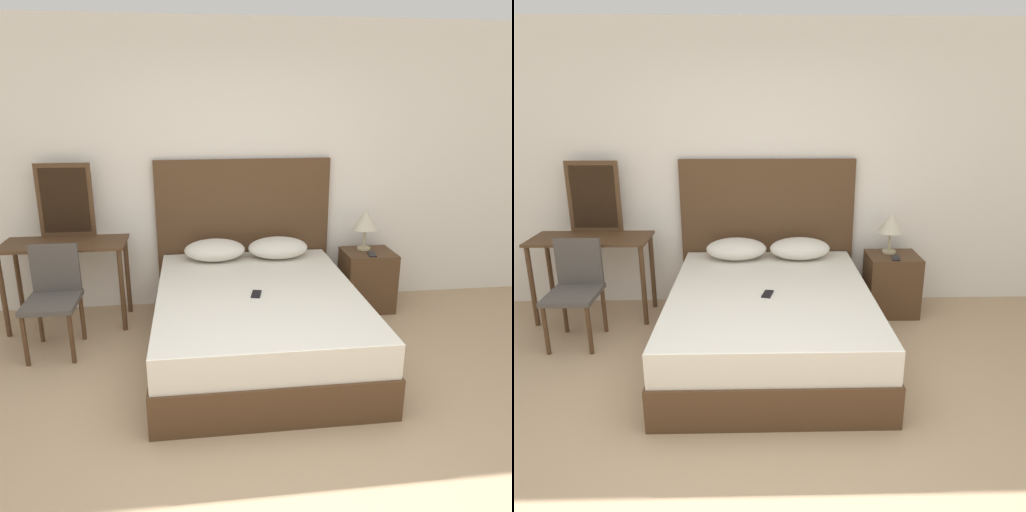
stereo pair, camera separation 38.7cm
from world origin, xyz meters
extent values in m
plane|color=tan|center=(0.00, 0.00, 0.00)|extent=(16.00, 16.00, 0.00)
cube|color=white|center=(0.00, 2.57, 1.35)|extent=(10.00, 0.06, 2.70)
cube|color=#4C331E|center=(0.08, 1.42, 0.15)|extent=(1.61, 2.11, 0.30)
cube|color=silver|center=(0.08, 1.42, 0.42)|extent=(1.58, 2.07, 0.24)
cube|color=#4C331E|center=(0.08, 2.50, 0.72)|extent=(1.69, 0.05, 1.45)
ellipsoid|color=silver|center=(-0.22, 2.23, 0.64)|extent=(0.57, 0.38, 0.20)
ellipsoid|color=silver|center=(0.38, 2.23, 0.64)|extent=(0.57, 0.38, 0.20)
cube|color=black|center=(0.06, 1.32, 0.55)|extent=(0.10, 0.16, 0.01)
cube|color=#4C331E|center=(1.27, 2.19, 0.29)|extent=(0.48, 0.42, 0.58)
cylinder|color=tan|center=(1.24, 2.27, 0.59)|extent=(0.13, 0.13, 0.02)
cylinder|color=tan|center=(1.24, 2.27, 0.69)|extent=(0.02, 0.02, 0.18)
cone|color=beige|center=(1.24, 2.27, 0.88)|extent=(0.24, 0.24, 0.19)
cube|color=black|center=(1.26, 2.08, 0.59)|extent=(0.09, 0.16, 0.01)
cube|color=#4C331E|center=(-1.55, 2.17, 0.77)|extent=(1.08, 0.49, 0.02)
cylinder|color=#4C331E|center=(-2.05, 1.96, 0.38)|extent=(0.04, 0.04, 0.76)
cylinder|color=#4C331E|center=(-1.05, 1.96, 0.38)|extent=(0.04, 0.04, 0.76)
cylinder|color=#4C331E|center=(-2.05, 2.37, 0.38)|extent=(0.04, 0.04, 0.76)
cylinder|color=#4C331E|center=(-1.05, 2.37, 0.38)|extent=(0.04, 0.04, 0.76)
cube|color=#4C331E|center=(-1.55, 2.39, 1.12)|extent=(0.49, 0.03, 0.67)
cube|color=#B2BCC6|center=(-1.55, 2.38, 1.12)|extent=(0.41, 0.01, 0.59)
cube|color=#4C4742|center=(-1.55, 1.61, 0.44)|extent=(0.41, 0.47, 0.04)
cube|color=#4C4742|center=(-1.55, 1.83, 0.66)|extent=(0.39, 0.04, 0.40)
cylinder|color=#4C331E|center=(-1.73, 1.41, 0.21)|extent=(0.04, 0.04, 0.42)
cylinder|color=#4C331E|center=(-1.38, 1.41, 0.21)|extent=(0.04, 0.04, 0.42)
cylinder|color=#4C331E|center=(-1.73, 1.82, 0.21)|extent=(0.04, 0.04, 0.42)
cylinder|color=#4C331E|center=(-1.38, 1.82, 0.21)|extent=(0.04, 0.04, 0.42)
camera|label=1|loc=(-0.40, -2.25, 1.99)|focal=35.00mm
camera|label=2|loc=(-0.01, -2.28, 1.99)|focal=35.00mm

